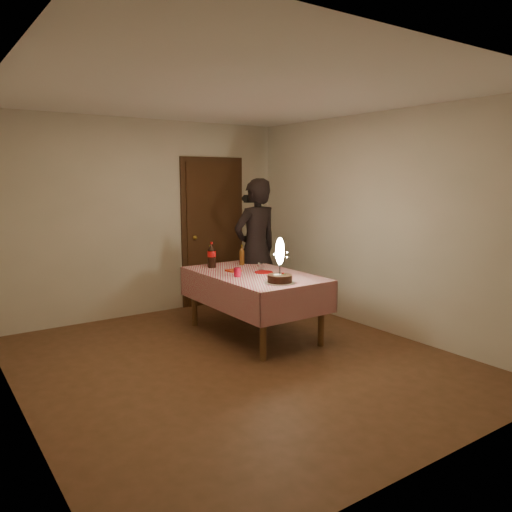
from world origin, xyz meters
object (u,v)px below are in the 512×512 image
object	(u,v)px
clear_cup	(261,266)
cola_bottle	(212,255)
red_cup	(237,272)
dining_table	(254,282)
amber_bottle_left	(210,256)
red_plate	(264,272)
photographer	(256,249)
amber_bottle_right	(242,256)
birthday_cake	(280,271)

from	to	relation	value
clear_cup	cola_bottle	distance (m)	0.63
red_cup	cola_bottle	xyz separation A→B (m)	(0.05, 0.67, 0.10)
dining_table	amber_bottle_left	xyz separation A→B (m)	(-0.14, 0.76, 0.22)
red_plate	red_cup	xyz separation A→B (m)	(-0.39, -0.04, 0.05)
photographer	amber_bottle_right	bearing A→B (deg)	-161.92
dining_table	amber_bottle_left	bearing A→B (deg)	100.64
dining_table	red_cup	xyz separation A→B (m)	(-0.27, -0.07, 0.15)
photographer	cola_bottle	bearing A→B (deg)	-177.05
dining_table	red_cup	distance (m)	0.31
birthday_cake	clear_cup	world-z (taller)	birthday_cake
amber_bottle_left	amber_bottle_right	world-z (taller)	same
cola_bottle	amber_bottle_right	distance (m)	0.41
birthday_cake	amber_bottle_right	distance (m)	1.16
red_cup	amber_bottle_left	world-z (taller)	amber_bottle_left
birthday_cake	photographer	bearing A→B (deg)	66.24
red_plate	red_cup	size ratio (longest dim) A/B	2.20
dining_table	photographer	xyz separation A→B (m)	(0.47, 0.64, 0.27)
amber_bottle_left	dining_table	bearing A→B (deg)	-79.36
clear_cup	cola_bottle	size ratio (longest dim) A/B	0.28
amber_bottle_right	photographer	xyz separation A→B (m)	(0.28, 0.09, 0.06)
dining_table	birthday_cake	bearing A→B (deg)	-96.62
clear_cup	photographer	world-z (taller)	photographer
dining_table	red_plate	world-z (taller)	red_plate
cola_bottle	amber_bottle_left	distance (m)	0.18
red_cup	amber_bottle_left	bearing A→B (deg)	81.49
cola_bottle	photographer	distance (m)	0.68
clear_cup	amber_bottle_left	distance (m)	0.72
clear_cup	photographer	size ratio (longest dim) A/B	0.05
cola_bottle	photographer	bearing A→B (deg)	2.95
birthday_cake	red_cup	size ratio (longest dim) A/B	4.79
cola_bottle	amber_bottle_right	size ratio (longest dim) A/B	1.25
amber_bottle_left	cola_bottle	bearing A→B (deg)	-113.50
cola_bottle	amber_bottle_right	bearing A→B (deg)	-7.67
cola_bottle	amber_bottle_left	bearing A→B (deg)	66.50
photographer	amber_bottle_left	bearing A→B (deg)	168.56
amber_bottle_left	birthday_cake	bearing A→B (deg)	-86.84
red_cup	amber_bottle_right	distance (m)	0.77
birthday_cake	red_cup	distance (m)	0.56
birthday_cake	red_cup	xyz separation A→B (m)	(-0.20, 0.52, -0.08)
red_plate	amber_bottle_right	distance (m)	0.59
red_plate	photographer	size ratio (longest dim) A/B	0.12
red_plate	red_cup	distance (m)	0.40
dining_table	red_plate	size ratio (longest dim) A/B	7.82
red_cup	cola_bottle	world-z (taller)	cola_bottle
clear_cup	amber_bottle_left	size ratio (longest dim) A/B	0.35
red_plate	photographer	bearing A→B (deg)	62.60
birthday_cake	cola_bottle	bearing A→B (deg)	96.89
clear_cup	photographer	bearing A→B (deg)	61.44
red_plate	amber_bottle_left	world-z (taller)	amber_bottle_left
red_cup	photographer	size ratio (longest dim) A/B	0.05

